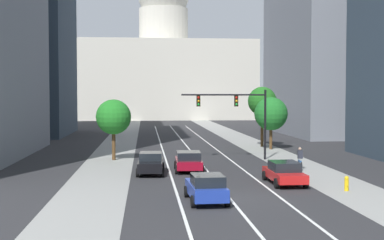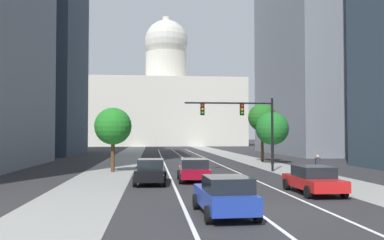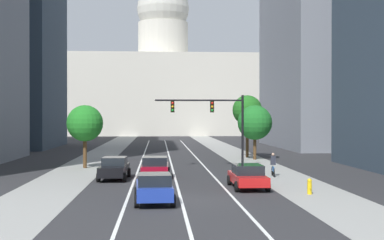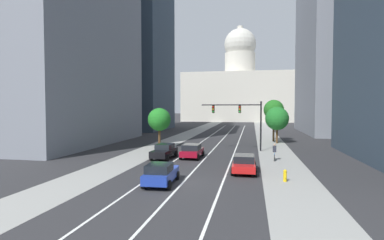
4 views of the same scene
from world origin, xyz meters
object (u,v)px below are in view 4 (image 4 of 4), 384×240
(traffic_signal_mast, at_px, (241,115))
(cyclist, at_px, (274,152))
(car_black, at_px, (164,151))
(street_tree_far_right, at_px, (274,110))
(capitol_building, at_px, (240,91))
(street_tree_near_left, at_px, (159,120))
(car_red, at_px, (244,163))
(fire_hydrant, at_px, (285,175))
(street_tree_mid_right, at_px, (277,119))
(car_blue, at_px, (161,173))
(car_crimson, at_px, (192,151))

(traffic_signal_mast, distance_m, cyclist, 8.39)
(car_black, xyz_separation_m, cyclist, (11.48, 1.10, 0.06))
(car_black, height_order, street_tree_far_right, street_tree_far_right)
(capitol_building, height_order, street_tree_near_left, capitol_building)
(street_tree_near_left, bearing_deg, car_red, -49.48)
(car_red, height_order, fire_hydrant, car_red)
(traffic_signal_mast, height_order, fire_hydrant, traffic_signal_mast)
(car_black, height_order, fire_hydrant, car_black)
(car_black, relative_size, street_tree_mid_right, 0.83)
(fire_hydrant, distance_m, street_tree_near_left, 22.40)
(car_black, relative_size, street_tree_near_left, 0.85)
(car_black, bearing_deg, street_tree_near_left, 23.11)
(street_tree_far_right, bearing_deg, cyclist, -93.51)
(car_black, relative_size, car_blue, 1.07)
(street_tree_far_right, relative_size, street_tree_mid_right, 1.21)
(capitol_building, xyz_separation_m, traffic_signal_mast, (3.57, -85.83, -7.40))
(car_blue, bearing_deg, car_red, -49.11)
(car_red, relative_size, street_tree_mid_right, 0.84)
(cyclist, bearing_deg, street_tree_mid_right, -0.19)
(cyclist, xyz_separation_m, street_tree_mid_right, (1.41, 15.33, 2.91))
(car_red, relative_size, fire_hydrant, 5.09)
(car_red, bearing_deg, car_black, 57.85)
(car_crimson, bearing_deg, capitol_building, 0.56)
(car_red, relative_size, street_tree_near_left, 0.86)
(car_black, xyz_separation_m, car_blue, (2.85, -10.63, -0.00))
(cyclist, height_order, street_tree_mid_right, street_tree_mid_right)
(car_blue, bearing_deg, cyclist, -38.80)
(car_red, distance_m, car_blue, 7.82)
(street_tree_near_left, bearing_deg, car_black, -69.41)
(car_black, height_order, street_tree_near_left, street_tree_near_left)
(cyclist, bearing_deg, car_blue, 148.73)
(cyclist, bearing_deg, fire_hydrant, -174.22)
(car_crimson, distance_m, car_red, 8.37)
(car_crimson, relative_size, street_tree_far_right, 0.62)
(traffic_signal_mast, distance_m, street_tree_far_right, 12.56)
(traffic_signal_mast, distance_m, street_tree_mid_right, 10.10)
(car_red, xyz_separation_m, street_tree_near_left, (-11.72, 13.71, 3.05))
(car_blue, relative_size, street_tree_near_left, 0.79)
(capitol_building, relative_size, cyclist, 25.19)
(street_tree_near_left, bearing_deg, car_blue, -72.47)
(car_black, distance_m, street_tree_far_right, 23.46)
(car_red, relative_size, traffic_signal_mast, 0.61)
(capitol_building, relative_size, car_red, 9.36)
(traffic_signal_mast, relative_size, fire_hydrant, 8.33)
(car_red, bearing_deg, capitol_building, 1.95)
(street_tree_mid_right, bearing_deg, street_tree_near_left, -153.60)
(capitol_building, bearing_deg, fire_hydrant, -85.88)
(car_red, bearing_deg, street_tree_mid_right, -11.88)
(capitol_building, relative_size, fire_hydrant, 47.62)
(car_black, distance_m, cyclist, 11.53)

